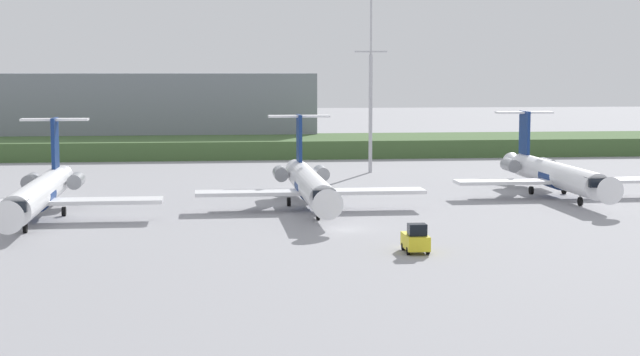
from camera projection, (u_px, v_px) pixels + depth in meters
ground_plane at (305, 189)px, 116.92m from camera, size 500.00×500.00×0.00m
grass_berm at (276, 146)px, 164.21m from camera, size 320.00×20.00×2.86m
regional_jet_nearest at (40, 192)px, 93.01m from camera, size 22.81×31.00×9.00m
regional_jet_second at (309, 183)px, 100.44m from camera, size 22.81×31.00×9.00m
regional_jet_third at (554, 173)px, 110.15m from camera, size 22.81×31.00×9.00m
antenna_mast at (371, 96)px, 134.90m from camera, size 4.40×0.50×25.05m
distant_hangar at (130, 110)px, 181.36m from camera, size 65.71×26.83×13.32m
baggage_tug at (416, 240)px, 76.10m from camera, size 1.72×3.20×2.30m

